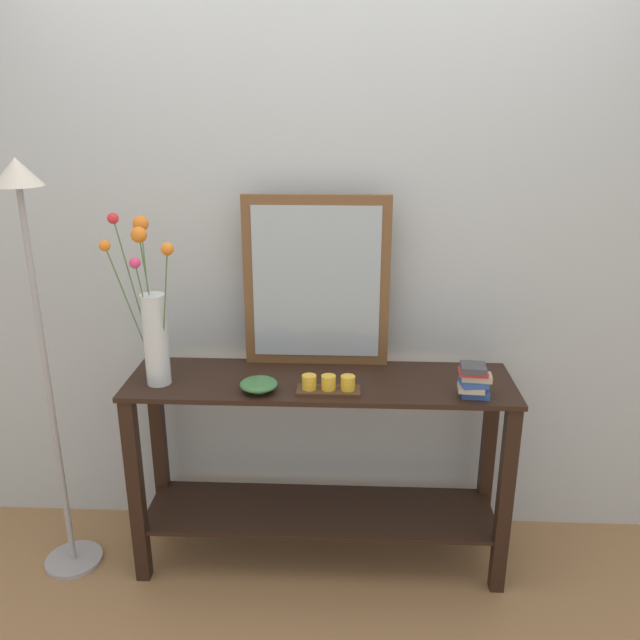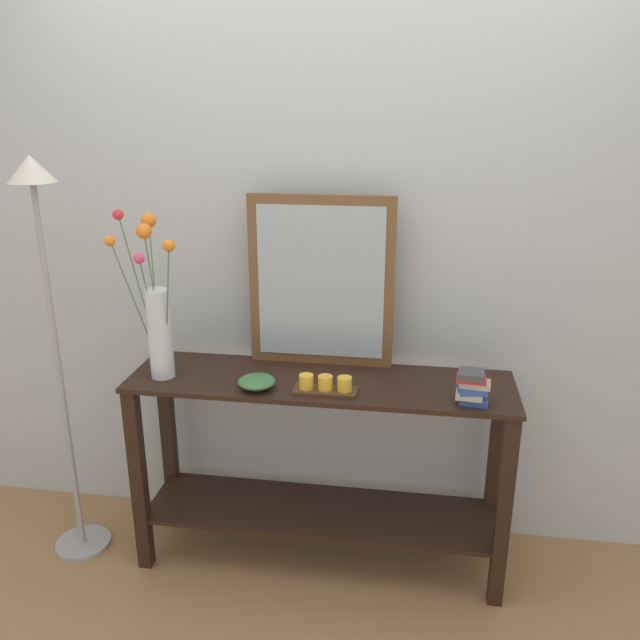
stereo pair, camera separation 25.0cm
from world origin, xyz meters
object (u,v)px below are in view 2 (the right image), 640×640
(candle_tray, at_px, (325,385))
(book_stack, at_px, (472,387))
(floor_lamp, at_px, (49,299))
(tall_vase_left, at_px, (157,316))
(console_table, at_px, (320,451))
(mirror_leaning, at_px, (321,282))
(decorative_bowl, at_px, (257,382))

(candle_tray, xyz_separation_m, book_stack, (0.55, -0.02, 0.04))
(floor_lamp, bearing_deg, candle_tray, -1.14)
(tall_vase_left, distance_m, floor_lamp, 0.43)
(console_table, relative_size, mirror_leaning, 2.17)
(mirror_leaning, distance_m, tall_vase_left, 0.67)
(candle_tray, xyz_separation_m, decorative_bowl, (-0.27, -0.01, 0.00))
(console_table, distance_m, tall_vase_left, 0.87)
(console_table, height_order, candle_tray, candle_tray)
(book_stack, bearing_deg, mirror_leaning, 153.21)
(decorative_bowl, relative_size, floor_lamp, 0.09)
(candle_tray, bearing_deg, console_table, 108.54)
(floor_lamp, bearing_deg, mirror_leaning, 14.25)
(console_table, height_order, mirror_leaning, mirror_leaning)
(decorative_bowl, distance_m, book_stack, 0.81)
(decorative_bowl, bearing_deg, book_stack, -0.77)
(console_table, height_order, floor_lamp, floor_lamp)
(candle_tray, bearing_deg, tall_vase_left, 175.52)
(mirror_leaning, distance_m, book_stack, 0.74)
(mirror_leaning, bearing_deg, floor_lamp, -165.75)
(decorative_bowl, bearing_deg, tall_vase_left, 171.74)
(mirror_leaning, distance_m, floor_lamp, 1.08)
(mirror_leaning, bearing_deg, candle_tray, -78.18)
(decorative_bowl, bearing_deg, console_table, 27.38)
(console_table, xyz_separation_m, candle_tray, (0.04, -0.11, 0.35))
(floor_lamp, bearing_deg, book_stack, -1.37)
(tall_vase_left, relative_size, decorative_bowl, 4.67)
(book_stack, bearing_deg, decorative_bowl, 179.23)
(decorative_bowl, bearing_deg, mirror_leaning, 54.93)
(tall_vase_left, distance_m, decorative_bowl, 0.47)
(candle_tray, height_order, book_stack, book_stack)
(candle_tray, distance_m, floor_lamp, 1.14)
(tall_vase_left, bearing_deg, console_table, 5.30)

